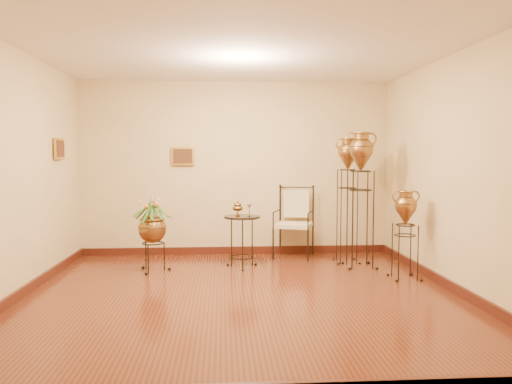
{
  "coord_description": "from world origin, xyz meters",
  "views": [
    {
      "loc": [
        -0.22,
        -5.61,
        1.58
      ],
      "look_at": [
        0.25,
        1.3,
        1.1
      ],
      "focal_mm": 35.0,
      "sensor_mm": 36.0,
      "label": 1
    }
  ],
  "objects": [
    {
      "name": "amphora_mid",
      "position": [
        1.76,
        1.39,
        0.99
      ],
      "size": [
        0.56,
        0.56,
        1.97
      ],
      "rotation": [
        0.0,
        0.0,
        -0.34
      ],
      "color": "black",
      "rests_on": "ground"
    },
    {
      "name": "amphora_short",
      "position": [
        2.15,
        0.66,
        0.59
      ],
      "size": [
        0.44,
        0.44,
        1.18
      ],
      "rotation": [
        0.0,
        0.0,
        0.28
      ],
      "color": "black",
      "rests_on": "ground"
    },
    {
      "name": "side_table",
      "position": [
        0.06,
        1.47,
        0.39
      ],
      "size": [
        0.55,
        0.55,
        0.94
      ],
      "rotation": [
        0.0,
        0.0,
        -0.07
      ],
      "color": "black",
      "rests_on": "ground"
    },
    {
      "name": "ground",
      "position": [
        0.0,
        0.0,
        0.0
      ],
      "size": [
        5.0,
        5.0,
        0.0
      ],
      "primitive_type": "plane",
      "color": "maroon",
      "rests_on": "ground"
    },
    {
      "name": "room_shell",
      "position": [
        -0.01,
        0.01,
        1.73
      ],
      "size": [
        5.02,
        5.02,
        2.81
      ],
      "color": "beige",
      "rests_on": "ground"
    },
    {
      "name": "planter_urn",
      "position": [
        -1.19,
        1.31,
        0.64
      ],
      "size": [
        0.76,
        0.76,
        1.15
      ],
      "rotation": [
        0.0,
        0.0,
        -0.29
      ],
      "color": "black",
      "rests_on": "ground"
    },
    {
      "name": "armchair",
      "position": [
        0.9,
        2.15,
        0.56
      ],
      "size": [
        0.78,
        0.76,
        1.12
      ],
      "rotation": [
        0.0,
        0.0,
        -0.33
      ],
      "color": "black",
      "rests_on": "ground"
    },
    {
      "name": "amphora_tall",
      "position": [
        1.65,
        1.72,
        0.96
      ],
      "size": [
        0.41,
        0.41,
        1.89
      ],
      "rotation": [
        0.0,
        0.0,
        0.11
      ],
      "color": "black",
      "rests_on": "ground"
    }
  ]
}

